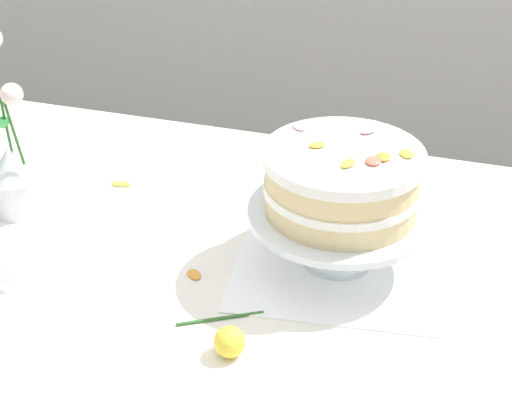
{
  "coord_description": "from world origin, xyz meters",
  "views": [
    {
      "loc": [
        0.37,
        -0.91,
        1.46
      ],
      "look_at": [
        0.08,
        0.02,
        0.86
      ],
      "focal_mm": 53.17,
      "sensor_mm": 36.0,
      "label": 1
    }
  ],
  "objects": [
    {
      "name": "loose_petal_2",
      "position": [
        -0.01,
        -0.02,
        0.74
      ],
      "size": [
        0.04,
        0.03,
        0.01
      ],
      "primitive_type": "ellipsoid",
      "rotation": [
        0.0,
        0.0,
        5.52
      ],
      "color": "orange",
      "rests_on": "dining_table"
    },
    {
      "name": "flower_vase",
      "position": [
        -0.38,
        0.06,
        0.85
      ],
      "size": [
        0.1,
        0.09,
        0.33
      ],
      "color": "silver",
      "rests_on": "dining_table"
    },
    {
      "name": "loose_petal_1",
      "position": [
        -0.25,
        0.21,
        0.74
      ],
      "size": [
        0.04,
        0.02,
        0.0
      ],
      "primitive_type": "ellipsoid",
      "rotation": [
        0.0,
        0.0,
        0.14
      ],
      "color": "yellow",
      "rests_on": "dining_table"
    },
    {
      "name": "fallen_rose",
      "position": [
        0.1,
        -0.17,
        0.76
      ],
      "size": [
        0.12,
        0.12,
        0.04
      ],
      "color": "#2D6028",
      "rests_on": "dining_table"
    },
    {
      "name": "cake_stand",
      "position": [
        0.2,
        0.08,
        0.82
      ],
      "size": [
        0.29,
        0.29,
        0.1
      ],
      "color": "silver",
      "rests_on": "linen_napkin"
    },
    {
      "name": "dining_table",
      "position": [
        0.0,
        -0.02,
        0.65
      ],
      "size": [
        1.4,
        1.0,
        0.74
      ],
      "color": "white",
      "rests_on": "ground"
    },
    {
      "name": "linen_napkin",
      "position": [
        0.2,
        0.08,
        0.74
      ],
      "size": [
        0.36,
        0.36,
        0.0
      ],
      "primitive_type": "cube",
      "rotation": [
        0.0,
        0.0,
        0.12
      ],
      "color": "white",
      "rests_on": "dining_table"
    },
    {
      "name": "layer_cake",
      "position": [
        0.2,
        0.08,
        0.89
      ],
      "size": [
        0.24,
        0.24,
        0.11
      ],
      "color": "beige",
      "rests_on": "cake_stand"
    }
  ]
}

